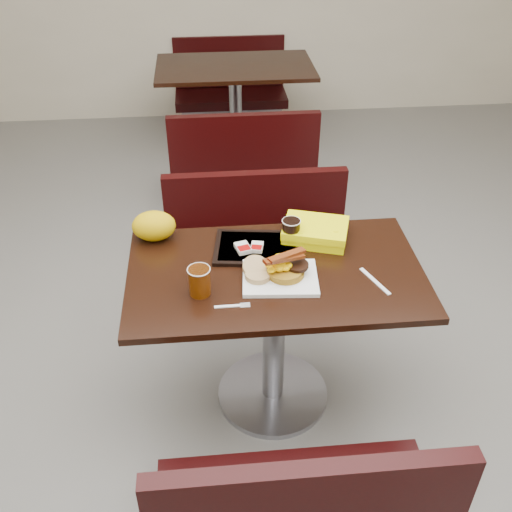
{
  "coord_description": "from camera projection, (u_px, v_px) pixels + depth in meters",
  "views": [
    {
      "loc": [
        -0.26,
        -1.89,
        2.2
      ],
      "look_at": [
        -0.08,
        0.01,
        0.82
      ],
      "focal_mm": 41.42,
      "sensor_mm": 36.0,
      "label": 1
    }
  ],
  "objects": [
    {
      "name": "condiment_syrup",
      "position": [
        254.0,
        265.0,
        2.42
      ],
      "size": [
        0.04,
        0.03,
        0.01
      ],
      "primitive_type": "cube",
      "rotation": [
        0.0,
        0.0,
        -0.14
      ],
      "color": "#BC6408",
      "rests_on": "table_near"
    },
    {
      "name": "hashbrown_sleeve_left",
      "position": [
        243.0,
        248.0,
        2.48
      ],
      "size": [
        0.07,
        0.09,
        0.02
      ],
      "primitive_type": "cube",
      "rotation": [
        0.0,
        0.0,
        0.26
      ],
      "color": "silver",
      "rests_on": "tray"
    },
    {
      "name": "table_far",
      "position": [
        236.0,
        112.0,
        4.71
      ],
      "size": [
        1.2,
        0.7,
        0.75
      ],
      "primitive_type": null,
      "color": "black",
      "rests_on": "floor"
    },
    {
      "name": "platter",
      "position": [
        280.0,
        278.0,
        2.34
      ],
      "size": [
        0.31,
        0.25,
        0.02
      ],
      "primitive_type": "cube",
      "rotation": [
        0.0,
        0.0,
        -0.08
      ],
      "color": "white",
      "rests_on": "table_near"
    },
    {
      "name": "coffee_cup_far",
      "position": [
        291.0,
        231.0,
        2.51
      ],
      "size": [
        0.08,
        0.08,
        0.1
      ],
      "primitive_type": "cylinder",
      "rotation": [
        0.0,
        0.0,
        -0.01
      ],
      "color": "black",
      "rests_on": "tray"
    },
    {
      "name": "bench_far_n",
      "position": [
        231.0,
        84.0,
        5.29
      ],
      "size": [
        1.0,
        0.46,
        0.72
      ],
      "primitive_type": null,
      "color": "black",
      "rests_on": "floor"
    },
    {
      "name": "pancake_stack",
      "position": [
        286.0,
        271.0,
        2.34
      ],
      "size": [
        0.15,
        0.15,
        0.03
      ],
      "primitive_type": "cylinder",
      "rotation": [
        0.0,
        0.0,
        -0.0
      ],
      "color": "#A2741B",
      "rests_on": "platter"
    },
    {
      "name": "bench_near_s",
      "position": [
        297.0,
        481.0,
        2.05
      ],
      "size": [
        1.0,
        0.46,
        0.72
      ],
      "primitive_type": null,
      "color": "black",
      "rests_on": "floor"
    },
    {
      "name": "bacon_strips",
      "position": [
        284.0,
        258.0,
        2.28
      ],
      "size": [
        0.19,
        0.14,
        0.01
      ],
      "primitive_type": null,
      "rotation": [
        0.0,
        0.0,
        0.41
      ],
      "color": "#4F0F05",
      "rests_on": "scrambled_eggs"
    },
    {
      "name": "clamshell",
      "position": [
        315.0,
        232.0,
        2.56
      ],
      "size": [
        0.32,
        0.28,
        0.07
      ],
      "primitive_type": "cube",
      "rotation": [
        0.0,
        0.0,
        -0.3
      ],
      "color": "#FBF504",
      "rests_on": "table_near"
    },
    {
      "name": "scrambled_eggs",
      "position": [
        279.0,
        263.0,
        2.31
      ],
      "size": [
        0.11,
        0.1,
        0.05
      ],
      "primitive_type": "ellipsoid",
      "rotation": [
        0.0,
        0.0,
        0.18
      ],
      "color": "#FFE405",
      "rests_on": "pancake_stack"
    },
    {
      "name": "table_near",
      "position": [
        274.0,
        338.0,
        2.61
      ],
      "size": [
        1.2,
        0.7,
        0.75
      ],
      "primitive_type": null,
      "color": "black",
      "rests_on": "floor"
    },
    {
      "name": "paper_bag",
      "position": [
        154.0,
        226.0,
        2.54
      ],
      "size": [
        0.23,
        0.2,
        0.13
      ],
      "primitive_type": "ellipsoid",
      "rotation": [
        0.0,
        0.0,
        -0.41
      ],
      "color": "#CDC106",
      "rests_on": "table_near"
    },
    {
      "name": "fork",
      "position": [
        227.0,
        306.0,
        2.21
      ],
      "size": [
        0.14,
        0.03,
        0.0
      ],
      "primitive_type": null,
      "rotation": [
        0.0,
        0.0,
        0.01
      ],
      "color": "white",
      "rests_on": "table_near"
    },
    {
      "name": "condiment_ketchup",
      "position": [
        290.0,
        262.0,
        2.43
      ],
      "size": [
        0.05,
        0.05,
        0.01
      ],
      "primitive_type": "cube",
      "rotation": [
        0.0,
        0.0,
        -0.33
      ],
      "color": "#8C0504",
      "rests_on": "table_near"
    },
    {
      "name": "sausage_patty",
      "position": [
        297.0,
        265.0,
        2.33
      ],
      "size": [
        0.12,
        0.12,
        0.01
      ],
      "primitive_type": "cylinder",
      "rotation": [
        0.0,
        0.0,
        -0.35
      ],
      "color": "black",
      "rests_on": "pancake_stack"
    },
    {
      "name": "muffin_top",
      "position": [
        255.0,
        267.0,
        2.34
      ],
      "size": [
        0.11,
        0.11,
        0.06
      ],
      "primitive_type": "cylinder",
      "rotation": [
        0.38,
        0.0,
        0.1
      ],
      "color": "tan",
      "rests_on": "platter"
    },
    {
      "name": "bench_near_n",
      "position": [
        259.0,
        250.0,
        3.19
      ],
      "size": [
        1.0,
        0.46,
        0.72
      ],
      "primitive_type": null,
      "color": "black",
      "rests_on": "floor"
    },
    {
      "name": "knife",
      "position": [
        375.0,
        281.0,
        2.33
      ],
      "size": [
        0.08,
        0.18,
        0.0
      ],
      "primitive_type": "cube",
      "rotation": [
        0.0,
        0.0,
        -1.19
      ],
      "color": "white",
      "rests_on": "table_near"
    },
    {
      "name": "tray",
      "position": [
        257.0,
        248.0,
        2.51
      ],
      "size": [
        0.39,
        0.3,
        0.02
      ],
      "primitive_type": "cube",
      "rotation": [
        0.0,
        0.0,
        -0.13
      ],
      "color": "black",
      "rests_on": "table_near"
    },
    {
      "name": "bench_far_s",
      "position": [
        242.0,
        153.0,
        4.16
      ],
      "size": [
        1.0,
        0.46,
        0.72
      ],
      "primitive_type": null,
      "color": "black",
      "rests_on": "floor"
    },
    {
      "name": "muffin_bottom",
      "position": [
        258.0,
        275.0,
        2.32
      ],
      "size": [
        0.11,
        0.11,
        0.02
      ],
      "primitive_type": "cylinder",
      "rotation": [
        0.0,
        0.0,
        -0.04
      ],
      "color": "tan",
      "rests_on": "platter"
    },
    {
      "name": "hashbrown_sleeve_right",
      "position": [
        257.0,
        247.0,
        2.48
      ],
      "size": [
        0.06,
        0.08,
        0.02
      ],
      "primitive_type": "cube",
      "rotation": [
        0.0,
        0.0,
        -0.23
      ],
      "color": "silver",
      "rests_on": "tray"
    },
    {
      "name": "coffee_cup_near",
      "position": [
        200.0,
        281.0,
        2.24
      ],
      "size": [
        0.11,
        0.11,
        0.12
      ],
      "primitive_type": "cylinder",
      "rotation": [
        0.0,
        0.0,
        0.37
      ],
      "color": "#7E3704",
      "rests_on": "table_near"
    },
    {
      "name": "floor",
      "position": [
        273.0,
        395.0,
        2.83
      ],
      "size": [
        6.0,
        7.0,
        0.01
      ],
      "primitive_type": "cube",
      "color": "gray",
      "rests_on": "ground"
    }
  ]
}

